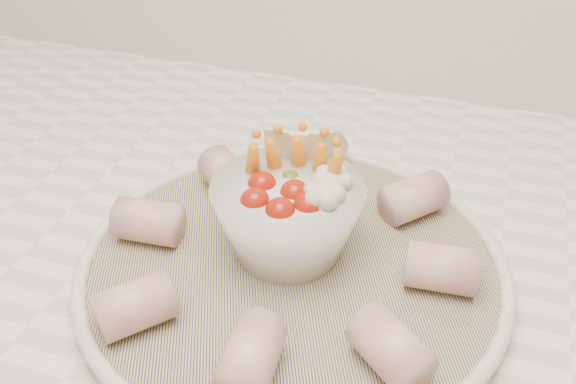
% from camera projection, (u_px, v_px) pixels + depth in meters
% --- Properties ---
extents(serving_platter, '(0.47, 0.47, 0.02)m').
position_uv_depth(serving_platter, '(293.00, 266.00, 0.53)').
color(serving_platter, navy).
rests_on(serving_platter, kitchen_counter).
extents(veggie_bowl, '(0.13, 0.13, 0.10)m').
position_uv_depth(veggie_bowl, '(289.00, 214.00, 0.52)').
color(veggie_bowl, silver).
rests_on(veggie_bowl, serving_platter).
extents(cured_meat_rolls, '(0.30, 0.31, 0.04)m').
position_uv_depth(cured_meat_rolls, '(292.00, 244.00, 0.52)').
color(cured_meat_rolls, '#BD565B').
rests_on(cured_meat_rolls, serving_platter).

